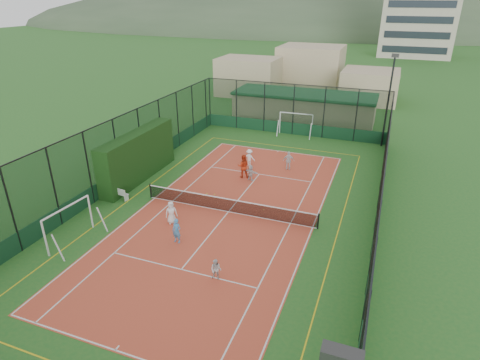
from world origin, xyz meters
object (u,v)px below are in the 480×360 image
(child_near_left, at_px, (171,212))
(futsal_goal_near, at_px, (69,224))
(futsal_goal_far, at_px, (296,124))
(child_near_mid, at_px, (177,231))
(coach, at_px, (243,166))
(clubhouse, at_px, (304,107))
(child_far_left, at_px, (249,158))
(white_bench, at_px, (118,192))
(child_near_right, at_px, (216,270))
(child_far_right, at_px, (289,161))
(child_far_back, at_px, (251,173))
(floodlight_ne, at_px, (388,102))

(child_near_left, bearing_deg, futsal_goal_near, -177.51)
(futsal_goal_far, height_order, child_near_mid, futsal_goal_far)
(coach, bearing_deg, futsal_goal_near, 45.58)
(clubhouse, bearing_deg, futsal_goal_far, -86.22)
(child_near_left, bearing_deg, child_far_left, 44.03)
(white_bench, xyz_separation_m, child_near_mid, (6.40, -3.37, 0.30))
(child_far_left, bearing_deg, clubhouse, -93.46)
(child_near_right, relative_size, child_far_left, 0.81)
(futsal_goal_near, distance_m, child_near_left, 5.76)
(white_bench, bearing_deg, child_far_right, 52.25)
(child_near_right, distance_m, child_far_right, 14.61)
(futsal_goal_near, xyz_separation_m, child_far_left, (5.80, 14.00, -0.36))
(child_far_right, bearing_deg, child_far_left, -6.92)
(coach, bearing_deg, child_far_back, 139.30)
(futsal_goal_far, distance_m, coach, 11.63)
(futsal_goal_far, height_order, child_near_left, futsal_goal_far)
(floodlight_ne, bearing_deg, white_bench, -133.18)
(floodlight_ne, relative_size, child_near_left, 5.66)
(child_far_left, height_order, coach, coach)
(child_far_left, relative_size, coach, 0.77)
(child_near_mid, xyz_separation_m, child_near_right, (3.39, -2.22, -0.17))
(futsal_goal_near, distance_m, child_far_right, 16.96)
(clubhouse, xyz_separation_m, white_bench, (-7.80, -22.88, -1.12))
(child_near_left, distance_m, child_far_left, 10.36)
(child_near_mid, relative_size, child_far_left, 1.04)
(child_near_mid, relative_size, child_near_right, 1.29)
(child_near_mid, bearing_deg, child_far_back, 88.65)
(child_near_left, height_order, coach, coach)
(futsal_goal_near, height_order, child_near_right, futsal_goal_near)
(child_near_right, height_order, child_far_left, child_far_left)
(white_bench, height_order, futsal_goal_far, futsal_goal_far)
(child_near_mid, xyz_separation_m, child_far_right, (3.28, 12.39, 0.02))
(white_bench, height_order, child_near_right, child_near_right)
(child_far_left, bearing_deg, child_far_right, -171.50)
(child_far_right, bearing_deg, child_far_back, 40.67)
(white_bench, bearing_deg, child_near_left, -8.47)
(white_bench, relative_size, child_near_left, 1.10)
(futsal_goal_near, bearing_deg, child_far_left, -17.36)
(child_far_left, bearing_deg, floodlight_ne, -136.49)
(futsal_goal_near, bearing_deg, clubhouse, -8.97)
(child_far_right, bearing_deg, child_near_left, 52.90)
(clubhouse, relative_size, child_far_right, 10.02)
(clubhouse, height_order, coach, clubhouse)
(coach, bearing_deg, child_near_right, 87.23)
(child_near_left, distance_m, child_near_mid, 2.20)
(child_far_right, bearing_deg, child_near_right, 76.76)
(floodlight_ne, distance_m, futsal_goal_far, 8.82)
(futsal_goal_near, distance_m, child_near_mid, 6.05)
(floodlight_ne, xyz_separation_m, child_near_mid, (-10.00, -20.84, -3.38))
(white_bench, bearing_deg, coach, 52.09)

